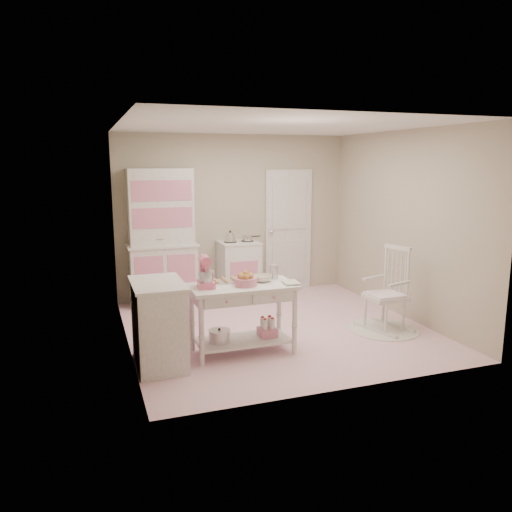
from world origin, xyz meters
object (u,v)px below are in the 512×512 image
Objects in this scene: hutch at (162,237)px; base_cabinet at (159,324)px; stove at (239,270)px; rocking_chair at (386,289)px; stand_mixer at (206,272)px; work_table at (243,319)px; bread_basket at (246,282)px.

hutch reaches higher than base_cabinet.
rocking_chair reaches higher than stove.
rocking_chair is at bearing 8.07° from stand_mixer.
work_table is (0.54, -2.32, -0.64)m from hutch.
stand_mixer reaches higher than rocking_chair.
stand_mixer is at bearing -86.95° from hutch.
stove is 2.36m from work_table.
rocking_chair is at bearing -58.10° from stove.
base_cabinet is at bearing -166.87° from stand_mixer.
work_table is at bearing 166.85° from rocking_chair.
rocking_chair is 1.99m from bread_basket.
base_cabinet is (-0.42, -2.37, -0.58)m from hutch.
bread_basket is (0.44, -0.07, -0.12)m from stand_mixer.
stand_mixer is (-1.08, -2.25, 0.51)m from stove.
base_cabinet is 0.75m from stand_mixer.
bread_basket is at bearing -105.40° from stove.
rocking_chair is (2.94, 0.19, 0.09)m from base_cabinet.
base_cabinet is 2.71× the size of stand_mixer.
hutch reaches higher than stove.
work_table is at bearing 2.58° from stand_mixer.
stove is 2.71× the size of stand_mixer.
bread_basket is (-1.96, -0.19, 0.30)m from rocking_chair.
work_table is 0.45m from bread_basket.
stand_mixer is (-0.42, 0.02, 0.57)m from work_table.
hutch is at bearing 79.99° from base_cabinet.
bread_basket is (0.02, -0.05, 0.45)m from work_table.
stove is 0.84× the size of rocking_chair.
hutch is 1.33m from stove.
work_table is (-1.98, -0.14, -0.15)m from rocking_chair.
rocking_chair is at bearing -40.80° from hutch.
rocking_chair is 4.40× the size of bread_basket.
bread_basket is at bearing -76.63° from hutch.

